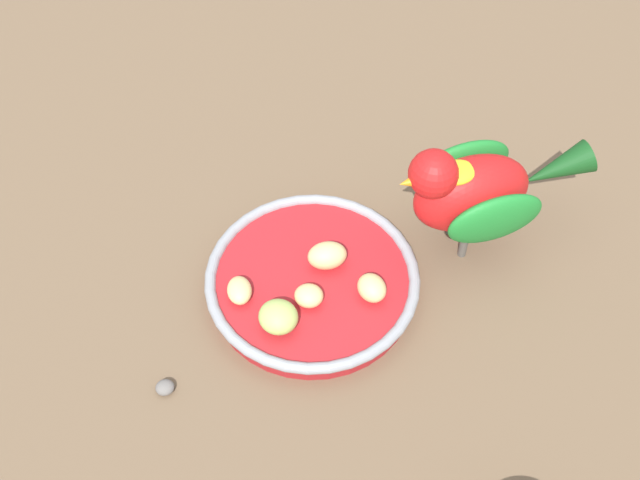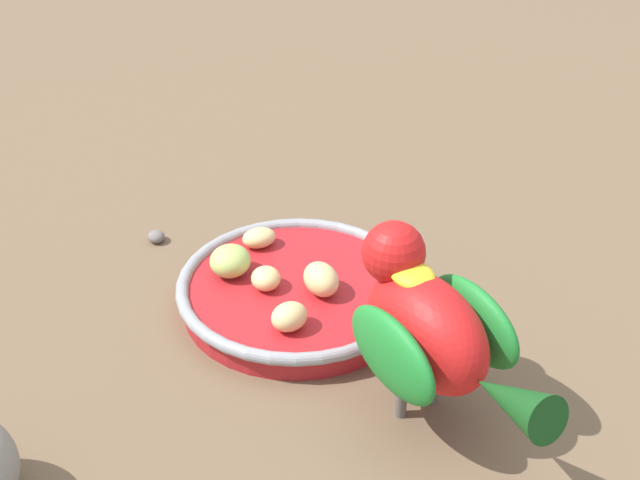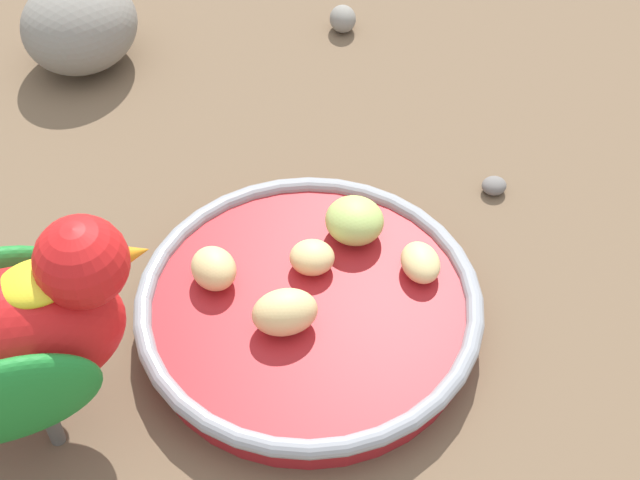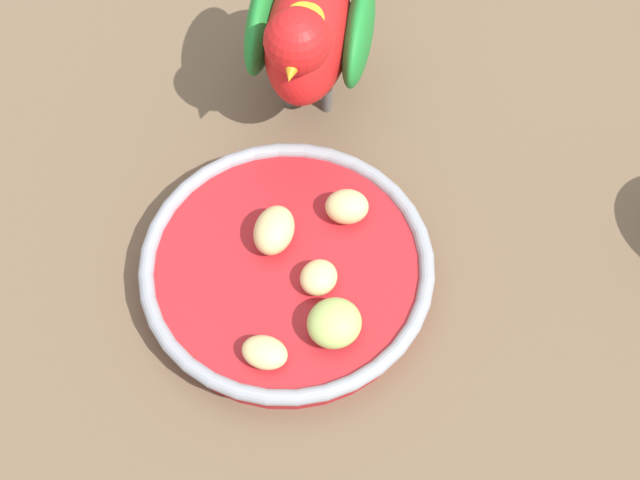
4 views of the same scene
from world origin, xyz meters
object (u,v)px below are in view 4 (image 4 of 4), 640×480
feeding_bowl (287,270)px  apple_piece_3 (265,352)px  parrot (309,27)px  apple_piece_0 (319,278)px  apple_piece_2 (274,230)px  apple_piece_1 (334,323)px  apple_piece_4 (347,207)px

feeding_bowl → apple_piece_3: (0.06, -0.05, 0.02)m
apple_piece_3 → parrot: (-0.21, 0.14, 0.05)m
apple_piece_0 → apple_piece_2: 0.05m
apple_piece_1 → apple_piece_3: apple_piece_1 is taller
apple_piece_3 → apple_piece_4: apple_piece_4 is taller
apple_piece_4 → feeding_bowl: bearing=-72.9°
feeding_bowl → apple_piece_2: bearing=176.2°
apple_piece_4 → apple_piece_1: bearing=-33.0°
apple_piece_2 → apple_piece_3: apple_piece_2 is taller
feeding_bowl → parrot: parrot is taller
feeding_bowl → apple_piece_0: 0.03m
feeding_bowl → apple_piece_0: bearing=29.4°
apple_piece_2 → apple_piece_3: (0.08, -0.05, -0.00)m
apple_piece_0 → apple_piece_3: size_ratio=0.88×
feeding_bowl → apple_piece_2: apple_piece_2 is taller
apple_piece_3 → apple_piece_4: bearing=126.4°
apple_piece_3 → apple_piece_0: bearing=120.2°
apple_piece_3 → apple_piece_2: bearing=150.3°
apple_piece_1 → apple_piece_4: bearing=147.0°
apple_piece_4 → parrot: size_ratio=0.17×
apple_piece_2 → parrot: (-0.12, 0.09, 0.05)m
apple_piece_2 → apple_piece_4: bearing=84.9°
apple_piece_1 → apple_piece_4: size_ratio=1.19×
apple_piece_2 → apple_piece_0: bearing=14.3°
apple_piece_0 → apple_piece_2: bearing=-165.7°
apple_piece_1 → parrot: bearing=157.5°
apple_piece_3 → apple_piece_4: size_ratio=1.00×
apple_piece_2 → apple_piece_4: 0.06m
feeding_bowl → apple_piece_1: (0.06, 0.01, 0.02)m
feeding_bowl → parrot: 0.19m
apple_piece_1 → apple_piece_2: bearing=-176.9°
feeding_bowl → apple_piece_2: size_ratio=5.44×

